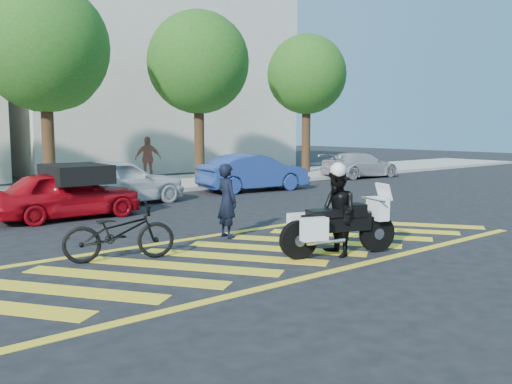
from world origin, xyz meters
TOP-DOWN VIEW (x-y plane):
  - ground at (0.00, 0.00)m, footprint 90.00×90.00m
  - sidewalk at (0.00, 12.00)m, footprint 60.00×5.00m
  - crosswalk at (-0.04, 0.00)m, footprint 12.33×4.00m
  - building_right at (9.00, 21.00)m, footprint 16.00×8.00m
  - tree_center at (0.13, 12.06)m, footprint 4.60×4.60m
  - tree_right at (6.63, 12.06)m, footprint 4.40×4.40m
  - tree_far_right at (13.13, 12.06)m, footprint 4.00×4.00m
  - officer_bike at (0.40, 1.55)m, footprint 0.42×0.62m
  - bicycle at (-2.36, 1.10)m, footprint 2.12×1.31m
  - police_motorcycle at (1.03, -1.15)m, footprint 2.36×1.16m
  - officer_moto at (1.01, -1.16)m, footprint 0.83×0.95m
  - red_convertible at (-1.44, 6.28)m, footprint 3.88×1.61m
  - parked_mid_right at (0.69, 7.80)m, footprint 4.48×2.15m
  - parked_right at (6.44, 8.11)m, footprint 4.45×2.03m
  - parked_far_right at (13.96, 9.20)m, footprint 4.33×2.05m
  - pedestrian_right at (4.63, 13.22)m, footprint 1.20×0.82m

SIDE VIEW (x-z plane):
  - ground at x=0.00m, z-range 0.00..0.00m
  - crosswalk at x=-0.04m, z-range 0.00..0.01m
  - sidewalk at x=0.00m, z-range 0.00..0.15m
  - bicycle at x=-2.36m, z-range 0.00..1.05m
  - police_motorcycle at x=1.03m, z-range 0.05..1.12m
  - parked_far_right at x=13.96m, z-range 0.00..1.22m
  - red_convertible at x=-1.44m, z-range 0.00..1.31m
  - parked_right at x=6.44m, z-range 0.00..1.42m
  - parked_mid_right at x=0.69m, z-range 0.00..1.48m
  - officer_bike at x=0.40m, z-range 0.00..1.64m
  - officer_moto at x=1.01m, z-range 0.00..1.64m
  - pedestrian_right at x=4.63m, z-range 0.15..2.04m
  - tree_far_right at x=13.13m, z-range 1.39..8.49m
  - tree_right at x=6.63m, z-range 1.34..8.75m
  - tree_center at x=0.13m, z-range 1.31..8.88m
  - building_right at x=9.00m, z-range 0.00..11.00m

